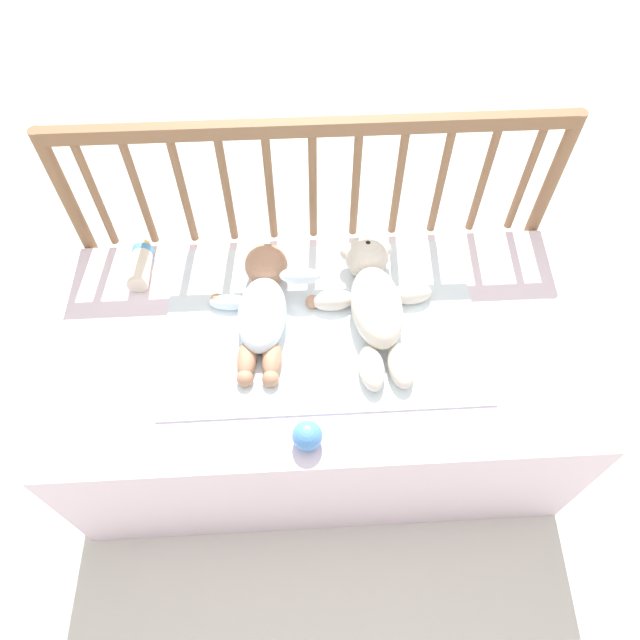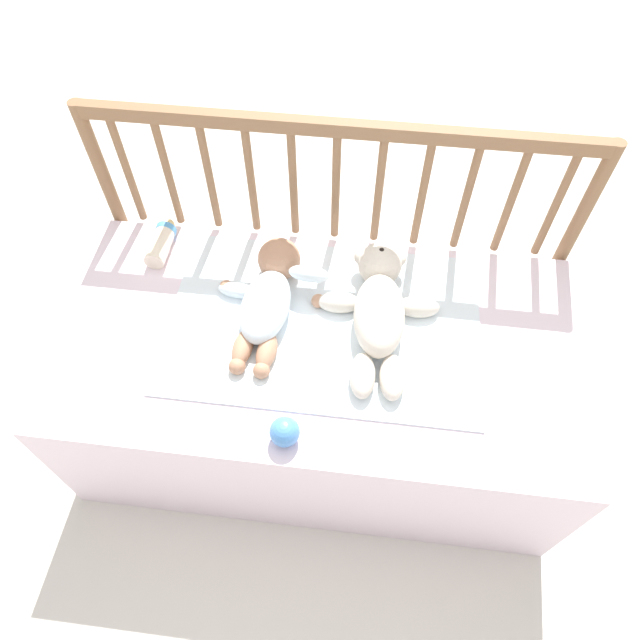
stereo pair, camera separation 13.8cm
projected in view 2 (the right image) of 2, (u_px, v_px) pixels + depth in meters
The scene contains 8 objects.
ground_plane at pixel (319, 419), 1.80m from camera, with size 12.00×12.00×0.00m, color silver.
crib_mattress at pixel (319, 383), 1.61m from camera, with size 1.31×0.67×0.46m.
crib_rail at pixel (335, 199), 1.52m from camera, with size 1.31×0.04×0.84m.
blanket at pixel (324, 322), 1.45m from camera, with size 0.79×0.51×0.01m.
teddy_bear at pixel (379, 307), 1.42m from camera, with size 0.31×0.44×0.12m.
baby at pixel (269, 296), 1.44m from camera, with size 0.29×0.40×0.11m.
baby_bottle at pixel (162, 241), 1.58m from camera, with size 0.06×0.16×0.06m.
toy_ball at pixel (285, 432), 1.24m from camera, with size 0.07×0.07×0.07m.
Camera 2 is at (0.10, -0.78, 1.66)m, focal length 32.00 mm.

